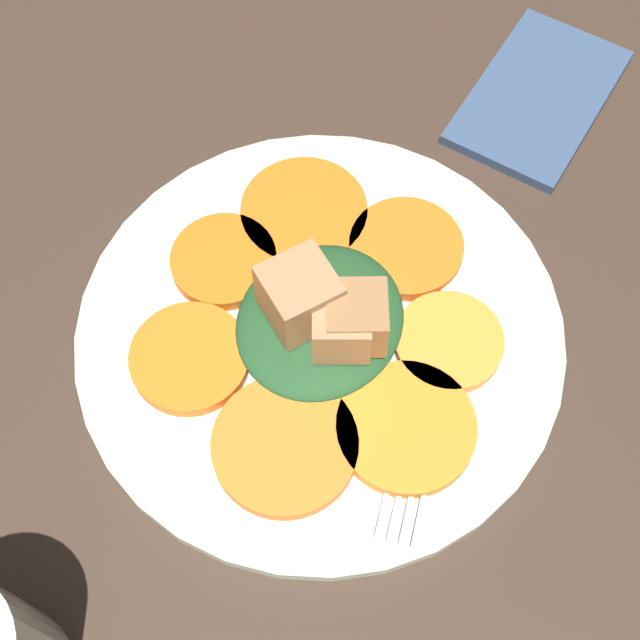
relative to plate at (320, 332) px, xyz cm
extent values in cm
cube|color=#38281E|center=(0.00, 0.00, -1.52)|extent=(120.00, 120.00, 2.00)
cylinder|color=beige|center=(0.00, 0.00, -0.02)|extent=(29.74, 29.74, 1.00)
cylinder|color=white|center=(0.00, 0.00, 0.03)|extent=(23.79, 23.79, 1.00)
cylinder|color=orange|center=(7.42, -1.83, 1.05)|extent=(7.24, 7.24, 0.93)
cylinder|color=orange|center=(6.40, 5.08, 1.05)|extent=(8.19, 8.19, 0.93)
cylinder|color=orange|center=(0.68, 7.45, 1.05)|extent=(6.66, 6.66, 0.93)
cylinder|color=orange|center=(-5.92, 5.40, 1.05)|extent=(7.13, 7.13, 0.93)
cylinder|color=orange|center=(-7.59, -2.30, 1.05)|extent=(8.33, 8.33, 0.93)
cylinder|color=orange|center=(-3.12, -7.61, 1.05)|extent=(8.02, 8.02, 0.93)
cylinder|color=orange|center=(2.96, -7.18, 1.05)|extent=(6.52, 6.52, 0.93)
ellipsoid|color=#1E4723|center=(0.00, 0.00, 1.53)|extent=(10.85, 9.76, 1.91)
cube|color=#9E754C|center=(-0.85, -1.91, 4.12)|extent=(4.48, 4.48, 3.26)
cube|color=olive|center=(0.03, -2.39, 4.20)|extent=(4.72, 4.72, 3.43)
cube|color=#9E754C|center=(-0.53, 1.02, 4.44)|extent=(5.31, 5.31, 3.90)
cube|color=#B2B2B7|center=(2.38, -6.76, 0.78)|extent=(11.62, 4.45, 0.40)
cube|color=#B2B2B7|center=(-3.96, -8.67, 0.78)|extent=(2.04, 2.62, 0.40)
cube|color=#B2B2B7|center=(-6.58, -10.50, 0.78)|extent=(4.54, 1.63, 0.40)
cube|color=#B2B2B7|center=(-6.77, -9.86, 0.78)|extent=(4.54, 1.63, 0.40)
cube|color=#B2B2B7|center=(-6.96, -9.22, 0.78)|extent=(4.54, 1.63, 0.40)
cube|color=#B2B2B7|center=(-7.16, -8.58, 0.78)|extent=(4.54, 1.63, 0.40)
cube|color=#334766|center=(24.14, -3.56, -0.12)|extent=(14.16, 8.50, 0.80)
camera|label=1|loc=(-20.93, -12.69, 48.65)|focal=50.00mm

